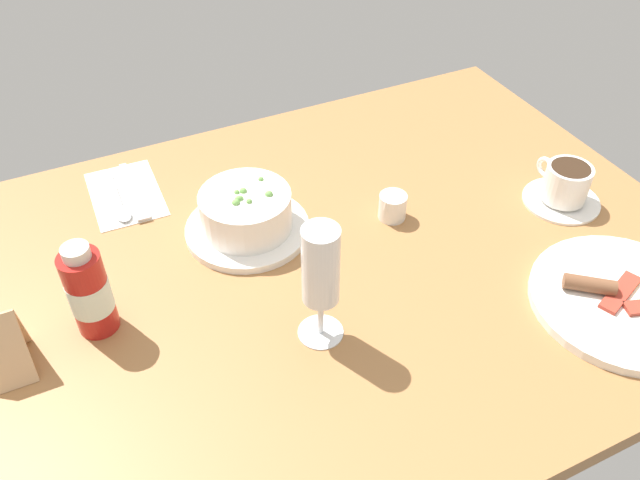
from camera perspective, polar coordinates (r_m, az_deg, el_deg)
The scene contains 9 objects.
ground_plane at distance 100.20cm, azimuth 1.70°, elevation -2.03°, with size 110.00×84.00×3.00cm, color #9E6B3D.
porridge_bowl at distance 101.57cm, azimuth -6.43°, elevation 2.30°, with size 19.40×19.40×8.02cm.
cutlery_setting at distance 114.90cm, azimuth -16.51°, elevation 3.77°, with size 11.59×17.28×0.90cm.
coffee_cup at distance 114.52cm, azimuth 20.49°, elevation 4.40°, with size 12.57×12.76×6.94cm.
creamer_jug at distance 105.29cm, azimuth 6.29°, elevation 2.92°, with size 5.29×4.43×4.92cm.
wine_glass at distance 80.38cm, azimuth 0.06°, elevation -2.75°, with size 6.14×6.14×18.07cm.
sauce_bottle_red at distance 89.84cm, azimuth -19.42°, elevation -4.28°, with size 5.50×5.50×14.21cm.
breakfast_plate at distance 100.92cm, azimuth 25.01°, elevation -4.71°, with size 25.93×25.93×3.70cm.
menu_card at distance 90.35cm, azimuth -25.91°, elevation -8.04°, with size 5.44×7.60×9.62cm.
Camera 1 is at (33.91, 64.13, 67.62)cm, focal length 36.87 mm.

